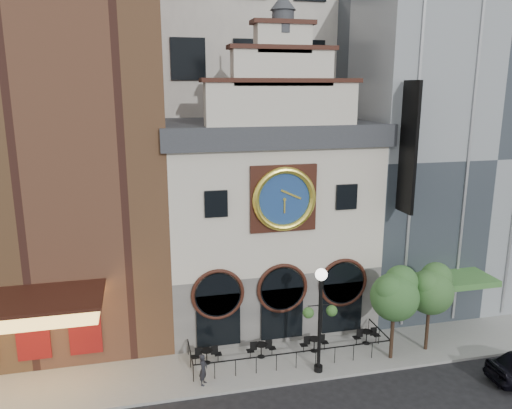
{
  "coord_description": "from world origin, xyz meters",
  "views": [
    {
      "loc": [
        -7.32,
        -20.81,
        14.37
      ],
      "look_at": [
        -1.0,
        6.0,
        7.79
      ],
      "focal_mm": 35.0,
      "sensor_mm": 36.0,
      "label": 1
    }
  ],
  "objects_px": {
    "bistro_2": "(314,343)",
    "tree_right": "(395,293)",
    "tree_left": "(431,288)",
    "bistro_0": "(207,355)",
    "pedestrian": "(203,369)",
    "lamppost": "(320,309)",
    "bistro_1": "(261,349)",
    "bistro_3": "(366,336)"
  },
  "relations": [
    {
      "from": "tree_right",
      "to": "lamppost",
      "type": "bearing_deg",
      "value": -175.05
    },
    {
      "from": "tree_left",
      "to": "bistro_3",
      "type": "bearing_deg",
      "value": 157.03
    },
    {
      "from": "tree_left",
      "to": "tree_right",
      "type": "xyz_separation_m",
      "value": [
        -2.33,
        -0.38,
        0.11
      ]
    },
    {
      "from": "bistro_0",
      "to": "bistro_2",
      "type": "relative_size",
      "value": 1.0
    },
    {
      "from": "bistro_2",
      "to": "bistro_1",
      "type": "bearing_deg",
      "value": 178.55
    },
    {
      "from": "tree_left",
      "to": "bistro_1",
      "type": "bearing_deg",
      "value": 172.29
    },
    {
      "from": "bistro_1",
      "to": "lamppost",
      "type": "height_order",
      "value": "lamppost"
    },
    {
      "from": "bistro_2",
      "to": "bistro_3",
      "type": "relative_size",
      "value": 1.0
    },
    {
      "from": "bistro_1",
      "to": "bistro_2",
      "type": "bearing_deg",
      "value": -1.45
    },
    {
      "from": "bistro_2",
      "to": "tree_left",
      "type": "bearing_deg",
      "value": -10.67
    },
    {
      "from": "bistro_3",
      "to": "pedestrian",
      "type": "distance_m",
      "value": 9.65
    },
    {
      "from": "bistro_0",
      "to": "pedestrian",
      "type": "bearing_deg",
      "value": -102.5
    },
    {
      "from": "pedestrian",
      "to": "tree_right",
      "type": "height_order",
      "value": "tree_right"
    },
    {
      "from": "tree_right",
      "to": "bistro_1",
      "type": "bearing_deg",
      "value": 166.65
    },
    {
      "from": "lamppost",
      "to": "tree_left",
      "type": "height_order",
      "value": "lamppost"
    },
    {
      "from": "bistro_0",
      "to": "lamppost",
      "type": "xyz_separation_m",
      "value": [
        5.45,
        -2.05,
        2.98
      ]
    },
    {
      "from": "bistro_2",
      "to": "tree_right",
      "type": "xyz_separation_m",
      "value": [
        3.82,
        -1.54,
        3.25
      ]
    },
    {
      "from": "bistro_3",
      "to": "tree_left",
      "type": "distance_m",
      "value": 4.51
    },
    {
      "from": "bistro_0",
      "to": "tree_right",
      "type": "height_order",
      "value": "tree_right"
    },
    {
      "from": "bistro_2",
      "to": "lamppost",
      "type": "relative_size",
      "value": 0.28
    },
    {
      "from": "bistro_3",
      "to": "bistro_2",
      "type": "bearing_deg",
      "value": -178.01
    },
    {
      "from": "lamppost",
      "to": "tree_left",
      "type": "distance_m",
      "value": 6.65
    },
    {
      "from": "bistro_3",
      "to": "lamppost",
      "type": "relative_size",
      "value": 0.28
    },
    {
      "from": "tree_left",
      "to": "bistro_2",
      "type": "bearing_deg",
      "value": 169.33
    },
    {
      "from": "bistro_0",
      "to": "bistro_2",
      "type": "height_order",
      "value": "same"
    },
    {
      "from": "pedestrian",
      "to": "lamppost",
      "type": "bearing_deg",
      "value": -66.18
    },
    {
      "from": "pedestrian",
      "to": "tree_right",
      "type": "bearing_deg",
      "value": -63.24
    },
    {
      "from": "bistro_0",
      "to": "tree_right",
      "type": "xyz_separation_m",
      "value": [
        9.73,
        -1.68,
        3.25
      ]
    },
    {
      "from": "bistro_1",
      "to": "bistro_2",
      "type": "height_order",
      "value": "same"
    },
    {
      "from": "bistro_2",
      "to": "bistro_3",
      "type": "bearing_deg",
      "value": 1.99
    },
    {
      "from": "tree_left",
      "to": "bistro_0",
      "type": "bearing_deg",
      "value": 173.84
    },
    {
      "from": "tree_left",
      "to": "lamppost",
      "type": "bearing_deg",
      "value": -173.53
    },
    {
      "from": "tree_left",
      "to": "tree_right",
      "type": "distance_m",
      "value": 2.36
    },
    {
      "from": "bistro_3",
      "to": "tree_left",
      "type": "relative_size",
      "value": 0.32
    },
    {
      "from": "bistro_1",
      "to": "tree_right",
      "type": "bearing_deg",
      "value": -13.35
    },
    {
      "from": "bistro_1",
      "to": "tree_left",
      "type": "relative_size",
      "value": 0.32
    },
    {
      "from": "bistro_2",
      "to": "lamppost",
      "type": "bearing_deg",
      "value": -103.49
    },
    {
      "from": "lamppost",
      "to": "tree_right",
      "type": "height_order",
      "value": "lamppost"
    },
    {
      "from": "bistro_1",
      "to": "bistro_2",
      "type": "xyz_separation_m",
      "value": [
        2.98,
        -0.08,
        0.0
      ]
    },
    {
      "from": "bistro_0",
      "to": "pedestrian",
      "type": "xyz_separation_m",
      "value": [
        -0.41,
        -1.85,
        0.33
      ]
    },
    {
      "from": "bistro_1",
      "to": "bistro_3",
      "type": "xyz_separation_m",
      "value": [
        6.13,
        0.03,
        0.0
      ]
    },
    {
      "from": "bistro_3",
      "to": "tree_left",
      "type": "height_order",
      "value": "tree_left"
    }
  ]
}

